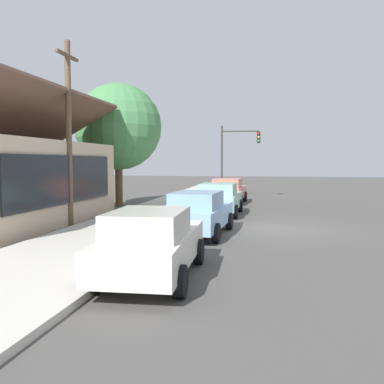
{
  "coord_description": "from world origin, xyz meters",
  "views": [
    {
      "loc": [
        -17.23,
        0.06,
        2.66
      ],
      "look_at": [
        -0.07,
        3.22,
        1.42
      ],
      "focal_mm": 40.56,
      "sensor_mm": 36.0,
      "label": 1
    }
  ],
  "objects_px": {
    "car_seafoam": "(219,199)",
    "utility_pole_wooden": "(69,130)",
    "shade_tree": "(118,127)",
    "car_coral": "(228,191)",
    "car_skyblue": "(199,213)",
    "traffic_light_main": "(237,150)",
    "fire_hydrant_red": "(150,224)",
    "car_ivory": "(152,243)"
  },
  "relations": [
    {
      "from": "car_seafoam",
      "to": "car_coral",
      "type": "height_order",
      "value": "same"
    },
    {
      "from": "car_seafoam",
      "to": "car_skyblue",
      "type": "bearing_deg",
      "value": -179.33
    },
    {
      "from": "car_coral",
      "to": "car_skyblue",
      "type": "bearing_deg",
      "value": -177.11
    },
    {
      "from": "car_coral",
      "to": "fire_hydrant_red",
      "type": "distance_m",
      "value": 12.99
    },
    {
      "from": "car_ivory",
      "to": "fire_hydrant_red",
      "type": "distance_m",
      "value": 5.29
    },
    {
      "from": "car_seafoam",
      "to": "car_coral",
      "type": "distance_m",
      "value": 6.08
    },
    {
      "from": "car_skyblue",
      "to": "utility_pole_wooden",
      "type": "bearing_deg",
      "value": 80.18
    },
    {
      "from": "car_seafoam",
      "to": "shade_tree",
      "type": "xyz_separation_m",
      "value": [
        3.21,
        6.37,
        3.86
      ]
    },
    {
      "from": "car_skyblue",
      "to": "utility_pole_wooden",
      "type": "height_order",
      "value": "utility_pole_wooden"
    },
    {
      "from": "car_ivory",
      "to": "car_seafoam",
      "type": "height_order",
      "value": "same"
    },
    {
      "from": "car_seafoam",
      "to": "shade_tree",
      "type": "bearing_deg",
      "value": 63.95
    },
    {
      "from": "car_ivory",
      "to": "shade_tree",
      "type": "distance_m",
      "value": 16.81
    },
    {
      "from": "traffic_light_main",
      "to": "car_skyblue",
      "type": "bearing_deg",
      "value": 179.75
    },
    {
      "from": "traffic_light_main",
      "to": "fire_hydrant_red",
      "type": "height_order",
      "value": "traffic_light_main"
    },
    {
      "from": "car_coral",
      "to": "shade_tree",
      "type": "xyz_separation_m",
      "value": [
        -2.87,
        6.22,
        3.86
      ]
    },
    {
      "from": "traffic_light_main",
      "to": "utility_pole_wooden",
      "type": "distance_m",
      "value": 15.57
    },
    {
      "from": "car_skyblue",
      "to": "car_seafoam",
      "type": "bearing_deg",
      "value": 3.26
    },
    {
      "from": "car_skyblue",
      "to": "car_coral",
      "type": "relative_size",
      "value": 1.02
    },
    {
      "from": "car_skyblue",
      "to": "fire_hydrant_red",
      "type": "bearing_deg",
      "value": 120.5
    },
    {
      "from": "car_seafoam",
      "to": "utility_pole_wooden",
      "type": "height_order",
      "value": "utility_pole_wooden"
    },
    {
      "from": "car_skyblue",
      "to": "traffic_light_main",
      "type": "xyz_separation_m",
      "value": [
        15.8,
        -0.07,
        2.68
      ]
    },
    {
      "from": "traffic_light_main",
      "to": "utility_pole_wooden",
      "type": "height_order",
      "value": "utility_pole_wooden"
    },
    {
      "from": "car_ivory",
      "to": "traffic_light_main",
      "type": "height_order",
      "value": "traffic_light_main"
    },
    {
      "from": "car_skyblue",
      "to": "traffic_light_main",
      "type": "relative_size",
      "value": 0.91
    },
    {
      "from": "car_coral",
      "to": "shade_tree",
      "type": "relative_size",
      "value": 0.64
    },
    {
      "from": "car_seafoam",
      "to": "traffic_light_main",
      "type": "distance_m",
      "value": 10.14
    },
    {
      "from": "car_seafoam",
      "to": "car_coral",
      "type": "bearing_deg",
      "value": 2.11
    },
    {
      "from": "car_seafoam",
      "to": "utility_pole_wooden",
      "type": "distance_m",
      "value": 7.95
    },
    {
      "from": "car_skyblue",
      "to": "fire_hydrant_red",
      "type": "xyz_separation_m",
      "value": [
        -0.82,
        1.59,
        -0.32
      ]
    },
    {
      "from": "car_skyblue",
      "to": "traffic_light_main",
      "type": "distance_m",
      "value": 16.02
    },
    {
      "from": "car_ivory",
      "to": "utility_pole_wooden",
      "type": "bearing_deg",
      "value": 35.19
    },
    {
      "from": "car_ivory",
      "to": "fire_hydrant_red",
      "type": "xyz_separation_m",
      "value": [
        5.06,
        1.5,
        -0.32
      ]
    },
    {
      "from": "utility_pole_wooden",
      "to": "fire_hydrant_red",
      "type": "height_order",
      "value": "utility_pole_wooden"
    },
    {
      "from": "traffic_light_main",
      "to": "utility_pole_wooden",
      "type": "relative_size",
      "value": 0.69
    },
    {
      "from": "fire_hydrant_red",
      "to": "car_seafoam",
      "type": "bearing_deg",
      "value": -13.12
    },
    {
      "from": "car_skyblue",
      "to": "fire_hydrant_red",
      "type": "height_order",
      "value": "car_skyblue"
    },
    {
      "from": "car_ivory",
      "to": "car_skyblue",
      "type": "bearing_deg",
      "value": -3.15
    },
    {
      "from": "car_coral",
      "to": "shade_tree",
      "type": "distance_m",
      "value": 7.86
    },
    {
      "from": "car_coral",
      "to": "traffic_light_main",
      "type": "xyz_separation_m",
      "value": [
        3.7,
        -0.22,
        2.68
      ]
    },
    {
      "from": "car_coral",
      "to": "car_seafoam",
      "type": "bearing_deg",
      "value": -176.4
    },
    {
      "from": "car_ivory",
      "to": "traffic_light_main",
      "type": "distance_m",
      "value": 21.84
    },
    {
      "from": "car_ivory",
      "to": "fire_hydrant_red",
      "type": "bearing_deg",
      "value": 14.22
    }
  ]
}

